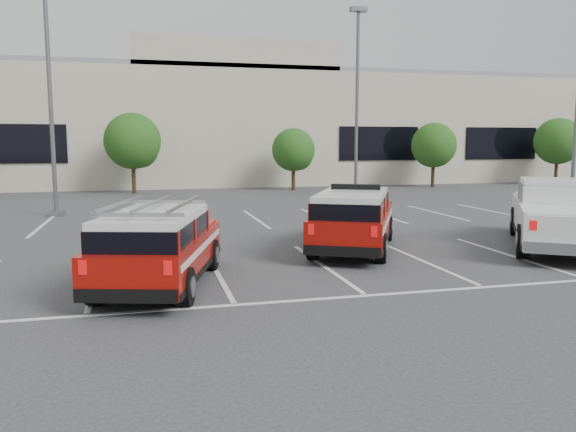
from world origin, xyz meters
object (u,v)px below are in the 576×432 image
white_pickup (557,221)px  convention_building (203,121)px  light_pole_left (50,91)px  tree_mid_left (134,143)px  ladder_suv (159,252)px  tree_mid_right (295,151)px  tree_far_right (558,143)px  fire_chief_suv (354,224)px  tree_right (435,147)px  light_pole_mid (357,104)px

white_pickup → convention_building: bearing=136.8°
convention_building → light_pole_left: 21.49m
tree_mid_left → ladder_suv: (0.86, -23.10, -2.29)m
tree_mid_right → ladder_suv: bearing=-111.6°
tree_far_right → light_pole_left: 34.65m
tree_mid_left → white_pickup: 24.73m
ladder_suv → fire_chief_suv: bearing=43.5°
tree_right → light_pole_mid: size_ratio=0.43×
tree_mid_right → white_pickup: bearing=-83.6°
convention_building → ladder_suv: (-4.23, -32.92, -3.97)m
tree_mid_left → light_pole_left: 10.73m
tree_mid_right → light_pole_mid: bearing=-72.5°
convention_building → tree_far_right: 26.83m
convention_building → tree_right: size_ratio=13.58×
tree_mid_right → tree_far_right: tree_far_right is taller
convention_building → white_pickup: bearing=-76.8°
tree_right → light_pole_left: (-23.09, -10.05, 2.41)m
convention_building → tree_far_right: size_ratio=12.38×
tree_far_right → ladder_suv: (-29.14, -23.10, -2.29)m
convention_building → ladder_suv: size_ratio=11.74×
light_pole_mid → ladder_suv: light_pole_mid is taller
convention_building → fire_chief_suv: size_ratio=10.66×
light_pole_mid → fire_chief_suv: light_pole_mid is taller
convention_building → light_pole_left: convention_building is taller
tree_right → tree_far_right: size_ratio=0.91×
tree_mid_left → white_pickup: tree_mid_left is taller
tree_right → ladder_suv: (-19.14, -23.10, -2.02)m
light_pole_left → ladder_suv: light_pole_left is taller
convention_building → tree_right: convention_building is taller
tree_mid_right → light_pole_mid: 6.88m
fire_chief_suv → tree_mid_left: bearing=134.6°
tree_mid_left → tree_mid_right: (10.00, -0.00, -0.54)m
tree_mid_right → tree_right: (10.00, 0.00, 0.27)m
tree_mid_left → fire_chief_suv: (6.40, -20.20, -2.27)m
tree_mid_right → light_pole_mid: light_pole_mid is taller
tree_mid_right → light_pole_left: 16.72m
tree_mid_left → tree_right: (20.00, -0.00, -0.27)m
tree_far_right → ladder_suv: tree_far_right is taller
tree_mid_left → light_pole_mid: size_ratio=0.47×
tree_right → fire_chief_suv: size_ratio=0.78×
tree_mid_left → light_pole_left: bearing=-107.1°
ladder_suv → tree_mid_left: bearing=108.0°
tree_far_right → light_pole_mid: light_pole_mid is taller
tree_mid_right → fire_chief_suv: 20.59m
fire_chief_suv → white_pickup: white_pickup is taller
tree_mid_left → light_pole_mid: bearing=-26.9°
tree_right → light_pole_left: light_pole_left is taller
tree_mid_right → white_pickup: (2.40, -21.27, -1.71)m
convention_building → tree_mid_left: bearing=-117.4°
fire_chief_suv → ladder_suv: (-5.55, -2.90, -0.01)m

